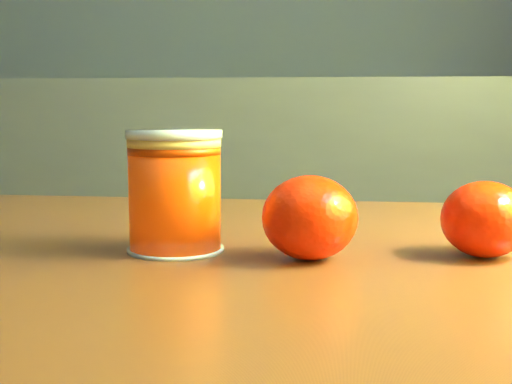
# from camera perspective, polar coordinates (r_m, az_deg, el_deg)

# --- Properties ---
(kitchen_counter) EXTENTS (3.15, 0.60, 0.90)m
(kitchen_counter) POSITION_cam_1_polar(r_m,az_deg,el_deg) (2.21, -19.69, -3.44)
(kitchen_counter) COLOR #4D4D52
(kitchen_counter) RESTS_ON ground
(table) EXTENTS (0.97, 0.68, 0.72)m
(table) POSITION_cam_1_polar(r_m,az_deg,el_deg) (0.59, 6.33, -14.43)
(table) COLOR brown
(table) RESTS_ON ground
(juice_glass) EXTENTS (0.08, 0.08, 0.10)m
(juice_glass) POSITION_cam_1_polar(r_m,az_deg,el_deg) (0.59, -6.51, 0.01)
(juice_glass) COLOR #E63B04
(juice_glass) RESTS_ON table
(orange_front) EXTENTS (0.09, 0.09, 0.07)m
(orange_front) POSITION_cam_1_polar(r_m,az_deg,el_deg) (0.56, 4.32, -2.06)
(orange_front) COLOR #FF2705
(orange_front) RESTS_ON table
(orange_back) EXTENTS (0.09, 0.09, 0.06)m
(orange_back) POSITION_cam_1_polar(r_m,az_deg,el_deg) (0.59, 17.84, -2.09)
(orange_back) COLOR #FF2705
(orange_back) RESTS_ON table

